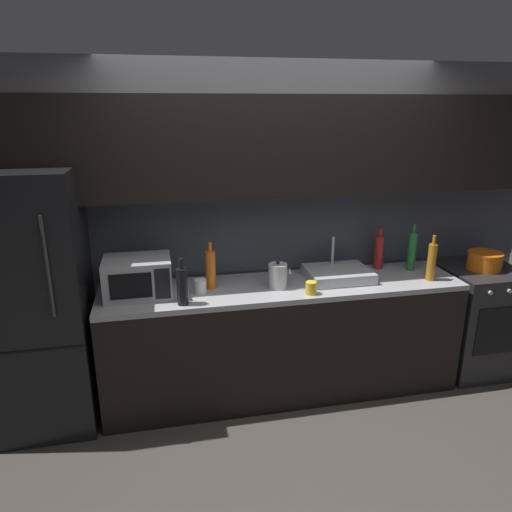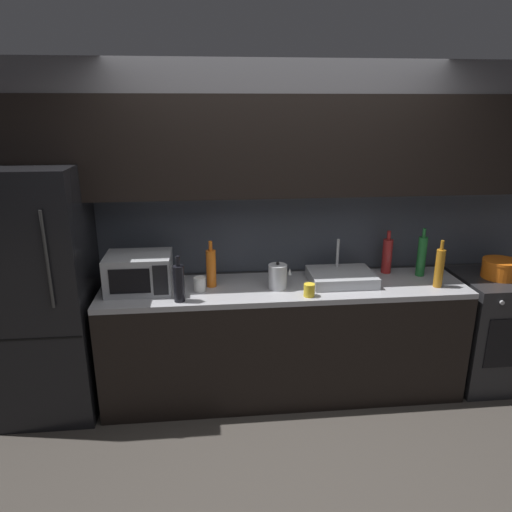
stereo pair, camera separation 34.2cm
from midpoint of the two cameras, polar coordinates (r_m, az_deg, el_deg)
name	(u,v)px [view 2 (the right image)]	position (r m, az deg, el deg)	size (l,w,h in m)	color
ground_plane	(305,474)	(3.27, 9.17, -24.49)	(10.00, 10.00, 0.00)	#3D3833
back_wall	(280,192)	(3.64, 5.59, 7.66)	(4.44, 0.44, 2.50)	slate
counter_run	(283,340)	(3.73, 5.97, -10.07)	(2.70, 0.60, 0.90)	black
refrigerator	(42,294)	(3.61, -21.87, -4.34)	(0.68, 0.69, 1.81)	black
oven_range	(491,330)	(4.38, 28.45, -7.86)	(0.60, 0.62, 0.90)	#232326
microwave	(139,273)	(3.45, -11.14, -2.02)	(0.46, 0.35, 0.27)	#A8AAAF
sink_basin	(341,277)	(3.67, 12.85, -2.51)	(0.48, 0.38, 0.30)	#ADAFB5
kettle	(278,276)	(3.45, 5.47, -2.51)	(0.17, 0.14, 0.20)	#B7BABF
wine_bottle_amber	(439,268)	(3.76, 23.63, -1.34)	(0.06, 0.06, 0.35)	#B27019
wine_bottle_orange	(211,268)	(3.46, -2.61, -1.47)	(0.07, 0.07, 0.35)	orange
wine_bottle_red	(387,255)	(3.93, 17.90, 0.03)	(0.08, 0.08, 0.34)	#A82323
wine_bottle_green	(422,256)	(3.95, 21.64, -0.01)	(0.07, 0.07, 0.38)	#1E6B2D
wine_bottle_dark	(179,283)	(3.22, -6.26, -3.28)	(0.08, 0.08, 0.32)	black
mug_white	(200,284)	(3.42, -3.93, -3.44)	(0.09, 0.09, 0.10)	silver
mug_yellow	(309,290)	(3.36, 9.33, -4.11)	(0.08, 0.08, 0.09)	gold
cooking_pot	(500,269)	(4.19, 29.40, -1.39)	(0.27, 0.27, 0.14)	orange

